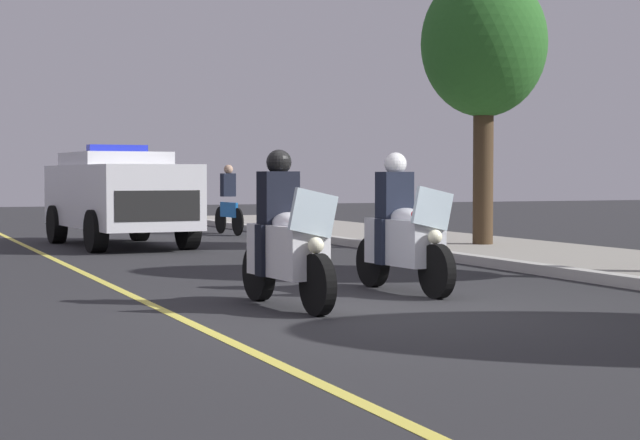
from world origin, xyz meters
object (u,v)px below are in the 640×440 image
Objects in this scene: police_motorcycle_lead_right at (403,235)px; cyclist_background at (229,200)px; tree_far_back at (484,46)px; police_motorcycle_lead_left at (286,243)px; police_suv at (119,194)px.

police_motorcycle_lead_right reaches higher than cyclist_background.
police_motorcycle_lead_left is at bearing -43.61° from tree_far_back.
police_motorcycle_lead_left is 2.05m from police_motorcycle_lead_right.
tree_far_back is at bearing 136.39° from police_motorcycle_lead_left.
police_suv is at bearing -119.18° from tree_far_back.
police_suv is 4.68m from cyclist_background.
cyclist_background is (-13.07, 1.94, 0.14)m from police_motorcycle_lead_right.
cyclist_background is 8.05m from tree_far_back.
police_motorcycle_lead_left is 14.45m from cyclist_background.
police_suv is at bearing -45.86° from cyclist_background.
tree_far_back is (6.80, 3.00, 3.08)m from cyclist_background.
police_suv is 7.82m from tree_far_back.
tree_far_back reaches higher than police_motorcycle_lead_right.
police_motorcycle_lead_left and police_motorcycle_lead_right have the same top height.
police_motorcycle_lead_right is 8.61m from tree_far_back.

